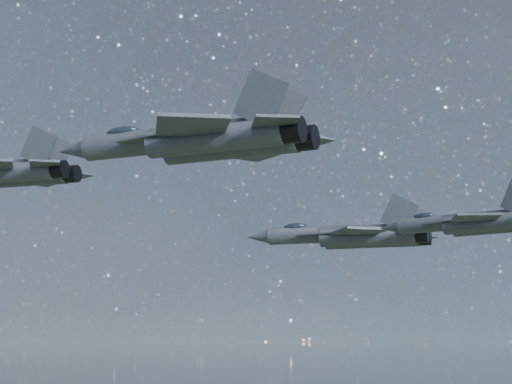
# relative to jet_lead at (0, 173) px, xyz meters

# --- Properties ---
(jet_lead) EXTENTS (17.11, 12.22, 4.38)m
(jet_lead) POSITION_rel_jet_lead_xyz_m (0.00, 0.00, 0.00)
(jet_lead) COLOR #363D44
(jet_left) EXTENTS (18.63, 13.25, 4.74)m
(jet_left) POSITION_rel_jet_lead_xyz_m (25.01, 21.13, -3.52)
(jet_left) COLOR #363D44
(jet_right) EXTENTS (16.60, 11.57, 4.18)m
(jet_right) POSITION_rel_jet_lead_xyz_m (23.55, -16.43, -2.67)
(jet_right) COLOR #363D44
(jet_slot) EXTENTS (15.39, 10.23, 3.92)m
(jet_slot) POSITION_rel_jet_lead_xyz_m (36.87, 11.23, -4.03)
(jet_slot) COLOR #363D44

